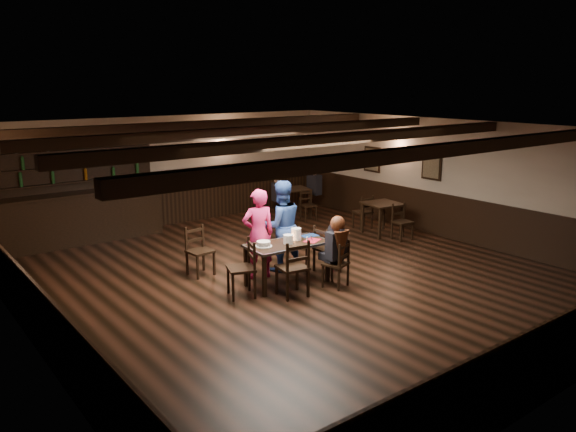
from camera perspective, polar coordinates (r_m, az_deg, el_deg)
ground at (r=10.38m, az=0.49°, el=-6.20°), size 10.00×10.00×0.00m
room_shell at (r=9.96m, az=0.41°, el=3.37°), size 9.02×10.02×2.71m
dining_table at (r=9.83m, az=-0.06°, el=-3.27°), size 1.49×0.81×0.75m
chair_near_left at (r=9.25m, az=0.71°, el=-4.92°), size 0.52×0.50×0.98m
chair_near_right at (r=9.75m, az=5.25°, el=-4.53°), size 0.49×0.48×0.83m
chair_end_left at (r=9.35m, az=-4.30°, el=-4.82°), size 0.56×0.57×0.97m
chair_end_right at (r=10.47m, az=3.71°, el=-3.04°), size 0.40×0.42×0.90m
chair_far_pushed at (r=10.51m, az=-9.17°, el=-3.08°), size 0.46×0.44×0.91m
woman_pink at (r=10.13m, az=-3.03°, el=-1.82°), size 0.69×0.55×1.65m
man_blue at (r=10.52m, az=-0.72°, el=-1.02°), size 0.99×0.86×1.72m
seated_person at (r=9.67m, az=5.00°, el=-2.51°), size 0.34×0.52×0.84m
cake at (r=9.60m, az=-2.50°, el=-2.87°), size 0.29×0.29×0.09m
plate_stack_a at (r=9.74m, az=0.02°, el=-2.37°), size 0.17×0.17×0.16m
plate_stack_b at (r=9.99m, az=0.85°, el=-1.83°), size 0.18×0.18×0.21m
tea_light at (r=9.90m, az=-0.04°, el=-2.45°), size 0.05×0.05×0.06m
salt_shaker at (r=9.92m, az=1.96°, el=-2.34°), size 0.03×0.03×0.08m
pepper_shaker at (r=9.97m, az=2.40°, el=-2.25°), size 0.03×0.03×0.08m
drink_glass at (r=10.11m, az=0.97°, el=-1.90°), size 0.08×0.08×0.12m
menu_red at (r=9.97m, az=2.48°, el=-2.48°), size 0.38×0.34×0.00m
menu_blue at (r=10.27m, az=2.19°, el=-2.00°), size 0.32×0.24×0.00m
bar_counter at (r=13.21m, az=-20.94°, el=0.48°), size 4.01×0.70×2.20m
back_table_a at (r=13.28m, az=9.56°, el=0.90°), size 0.88×0.88×0.75m
back_table_b at (r=14.90m, az=0.67°, el=2.43°), size 0.86×0.86×0.75m
bg_patron_left at (r=14.56m, az=-1.07°, el=2.81°), size 0.24×0.35×0.68m
bg_patron_right at (r=15.44m, az=2.69°, el=3.63°), size 0.26×0.39×0.79m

